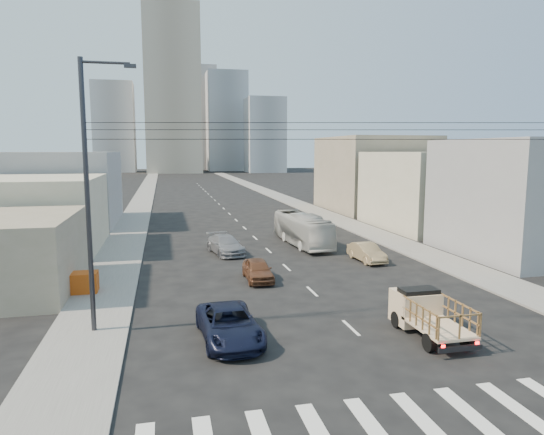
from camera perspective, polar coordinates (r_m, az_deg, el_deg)
name	(u,v)px	position (r m, az deg, el deg)	size (l,w,h in m)	color
ground	(369,345)	(21.52, 11.32, -14.45)	(420.00, 420.00, 0.00)	black
sidewalk_left	(144,197)	(88.58, -14.86, 2.36)	(3.50, 180.00, 0.12)	slate
sidewalk_right	(273,194)	(90.74, 0.14, 2.75)	(3.50, 180.00, 0.12)	slate
crosswalk	(451,421)	(16.78, 20.33, -21.54)	(18.59, 3.80, 0.01)	silver
lane_dashes	(221,206)	(72.08, -5.99, 1.34)	(0.15, 104.00, 0.01)	silver
flatbed_pickup	(428,312)	(22.77, 17.88, -10.49)	(1.95, 4.41, 1.90)	beige
navy_pickup	(229,324)	(21.38, -5.04, -12.41)	(2.38, 5.16, 1.43)	black
city_bus	(302,229)	(42.13, 3.59, -1.40)	(2.28, 9.74, 2.71)	#B8B8B4
sedan_brown	(258,270)	(30.72, -1.69, -6.16)	(1.60, 3.97, 1.35)	brown
sedan_tan	(367,252)	(36.57, 11.08, -4.05)	(1.42, 4.07, 1.34)	#99815A
sedan_grey	(225,245)	(38.66, -5.50, -3.20)	(2.05, 5.03, 1.46)	gray
streetlamp_left	(90,190)	(22.42, -20.67, 3.06)	(2.36, 0.25, 12.00)	#2D2D33
overhead_wires	(360,131)	(21.33, 10.31, 10.03)	(23.01, 5.02, 0.72)	black
crate_stack	(81,282)	(29.84, -21.53, -7.11)	(1.80, 1.20, 1.14)	#B84911
bldg_right_near	(524,198)	(42.30, 27.57, 2.06)	(10.00, 12.00, 9.00)	gray
bldg_right_mid	(432,190)	(54.01, 18.36, 3.08)	(11.00, 14.00, 8.00)	#BAB396
bldg_right_far	(373,174)	(68.34, 11.84, 5.06)	(12.00, 16.00, 10.00)	gray
bldg_left_mid	(28,215)	(43.79, -26.75, 0.30)	(11.00, 12.00, 6.00)	#BAB396
bldg_left_far	(59,189)	(58.38, -23.75, 3.14)	(12.00, 16.00, 8.00)	gray
high_rise_tower	(172,92)	(189.46, -11.64, 14.31)	(20.00, 20.00, 60.00)	tan
midrise_ne	(227,122)	(205.18, -5.37, 11.12)	(16.00, 16.00, 40.00)	#94979C
midrise_nw	(115,128)	(199.13, -18.03, 10.01)	(15.00, 15.00, 34.00)	#94979C
midrise_back	(195,119)	(219.05, -9.07, 11.37)	(18.00, 18.00, 44.00)	gray
midrise_east	(265,135)	(187.19, -0.86, 9.64)	(14.00, 14.00, 28.00)	#94979C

